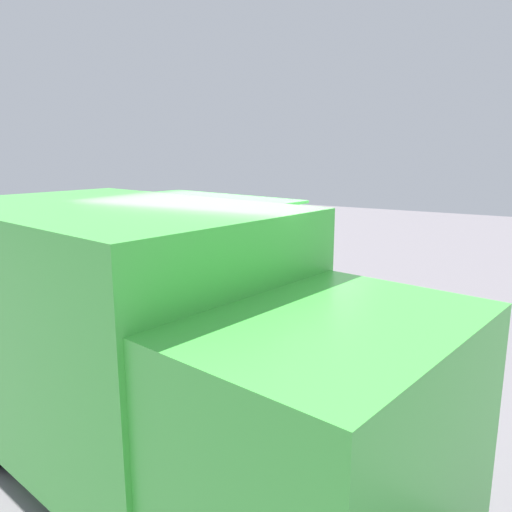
{
  "coord_description": "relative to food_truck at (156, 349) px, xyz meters",
  "views": [
    {
      "loc": [
        -4.7,
        -2.92,
        2.94
      ],
      "look_at": [
        2.3,
        1.14,
        1.21
      ],
      "focal_mm": 35.39,
      "sensor_mm": 36.0,
      "label": 1
    }
  ],
  "objects": [
    {
      "name": "food_truck",
      "position": [
        0.0,
        0.0,
        0.0
      ],
      "size": [
        3.59,
        5.34,
        2.43
      ],
      "color": "#4ECD4C",
      "rests_on": "ground_plane"
    },
    {
      "name": "planter_flowering_far",
      "position": [
        4.8,
        0.49,
        -0.86
      ],
      "size": [
        0.43,
        0.43,
        0.6
      ],
      "color": "silver",
      "rests_on": "ground_plane"
    },
    {
      "name": "planter_flowering_near",
      "position": [
        4.1,
        2.09,
        -0.74
      ],
      "size": [
        0.55,
        0.55,
        0.81
      ],
      "color": "silver",
      "rests_on": "ground_plane"
    },
    {
      "name": "person_customer",
      "position": [
        5.48,
        1.62,
        -0.83
      ],
      "size": [
        0.74,
        0.46,
        0.83
      ],
      "color": "navy",
      "rests_on": "ground_plane"
    },
    {
      "name": "ground_plane",
      "position": [
        1.43,
        -0.03,
        -1.16
      ],
      "size": [
        40.0,
        40.0,
        0.0
      ],
      "primitive_type": "plane",
      "color": "gray"
    }
  ]
}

